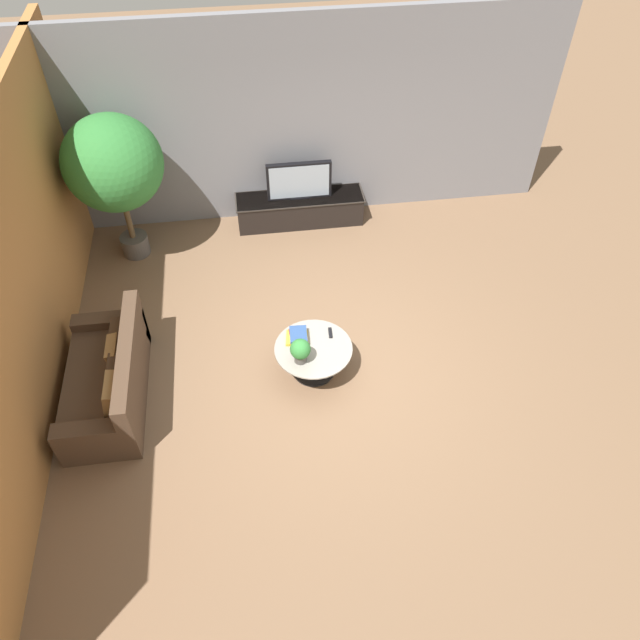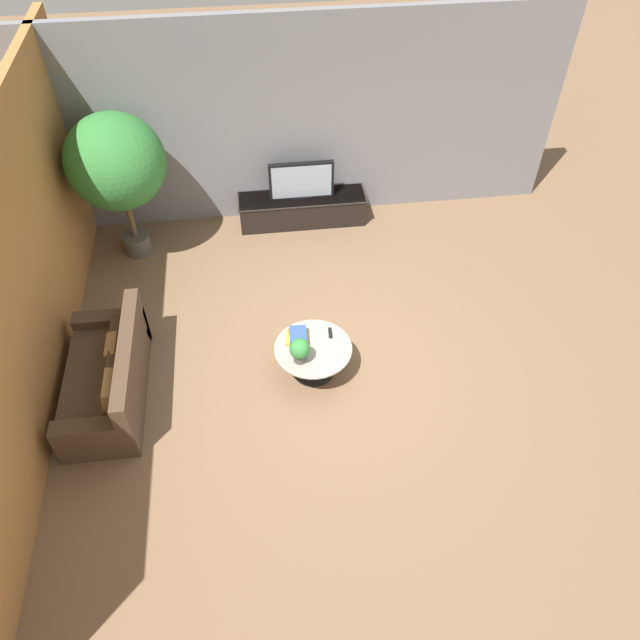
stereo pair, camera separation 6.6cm
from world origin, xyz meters
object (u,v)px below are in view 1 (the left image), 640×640
Objects in this scene: potted_palm_tall at (113,165)px; potted_plant_tabletop at (300,350)px; media_console at (300,209)px; couch_by_wall at (109,381)px; coffee_table at (314,355)px; television at (299,181)px.

potted_palm_tall is 3.54m from potted_plant_tabletop.
potted_palm_tall is (-2.44, -0.41, 1.23)m from media_console.
potted_palm_tall is (0.09, 2.63, 1.17)m from couch_by_wall.
couch_by_wall is 2.21m from potted_plant_tabletop.
coffee_table is (-0.17, -2.97, 0.06)m from media_console.
couch_by_wall is at bearing -178.23° from coffee_table.
potted_plant_tabletop reaches higher than media_console.
couch_by_wall reaches higher than media_console.
coffee_table is (-0.17, -2.97, -0.44)m from television.
potted_plant_tabletop is at bearing -52.33° from potted_palm_tall.
media_console is at bearing 90.00° from television.
potted_plant_tabletop is (2.19, -0.10, 0.31)m from couch_by_wall.
potted_palm_tall is 6.70× the size of potted_plant_tabletop.
potted_palm_tall reaches higher than coffee_table.
television is 3.16m from potted_plant_tabletop.
potted_palm_tall is (-2.27, 2.55, 1.17)m from coffee_table.
coffee_table is at bearing -48.36° from potted_palm_tall.
couch_by_wall is (-2.36, -0.07, 0.00)m from coffee_table.
potted_plant_tabletop is at bearing -96.26° from media_console.
coffee_table is 2.36m from couch_by_wall.
potted_palm_tall reaches higher than media_console.
television is at bearing 86.63° from coffee_table.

